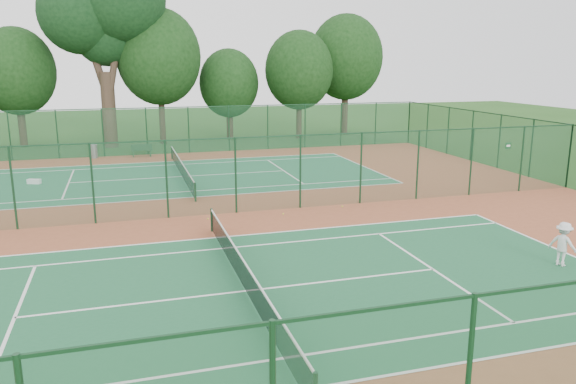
% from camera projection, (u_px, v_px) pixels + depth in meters
% --- Properties ---
extents(ground, '(120.00, 120.00, 0.00)m').
position_uv_depth(ground, '(203.00, 215.00, 25.38)').
color(ground, '#214B17').
rests_on(ground, ground).
extents(red_pad, '(40.00, 36.00, 0.01)m').
position_uv_depth(red_pad, '(203.00, 215.00, 25.38)').
color(red_pad, brown).
rests_on(red_pad, ground).
extents(court_near, '(23.77, 10.97, 0.01)m').
position_uv_depth(court_near, '(245.00, 291.00, 16.97)').
color(court_near, '#1D5C37').
rests_on(court_near, red_pad).
extents(court_far, '(23.77, 10.97, 0.01)m').
position_uv_depth(court_far, '(182.00, 177.00, 33.78)').
color(court_far, '#216A43').
rests_on(court_far, red_pad).
extents(fence_north, '(40.00, 0.09, 3.50)m').
position_uv_depth(fence_north, '(168.00, 130.00, 41.78)').
color(fence_north, '#1B5132').
rests_on(fence_north, ground).
extents(fence_east, '(0.09, 36.00, 3.50)m').
position_uv_depth(fence_east, '(569.00, 156.00, 30.51)').
color(fence_east, '#194B28').
rests_on(fence_east, ground).
extents(fence_divider, '(40.00, 0.09, 3.50)m').
position_uv_depth(fence_divider, '(202.00, 177.00, 24.98)').
color(fence_divider, '#16442A').
rests_on(fence_divider, ground).
extents(tennis_net_near, '(0.10, 12.90, 0.97)m').
position_uv_depth(tennis_net_near, '(245.00, 275.00, 16.85)').
color(tennis_net_near, '#13341E').
rests_on(tennis_net_near, ground).
extents(tennis_net_far, '(0.10, 12.90, 0.97)m').
position_uv_depth(tennis_net_far, '(181.00, 168.00, 33.66)').
color(tennis_net_far, '#12321A').
rests_on(tennis_net_far, ground).
extents(player_near, '(0.92, 1.13, 1.52)m').
position_uv_depth(player_near, '(563.00, 244.00, 18.94)').
color(player_near, silver).
rests_on(player_near, court_near).
extents(trash_bin, '(0.63, 0.63, 0.96)m').
position_uv_depth(trash_bin, '(94.00, 151.00, 40.18)').
color(trash_bin, slate).
rests_on(trash_bin, red_pad).
extents(bench, '(1.51, 0.45, 0.93)m').
position_uv_depth(bench, '(142.00, 150.00, 40.68)').
color(bench, '#13361C').
rests_on(bench, red_pad).
extents(kit_bag, '(0.79, 0.55, 0.28)m').
position_uv_depth(kit_bag, '(34.00, 182.00, 31.76)').
color(kit_bag, white).
rests_on(kit_bag, red_pad).
extents(stray_ball_a, '(0.06, 0.06, 0.06)m').
position_uv_depth(stray_ball_a, '(283.00, 214.00, 25.44)').
color(stray_ball_a, '#C6D231').
rests_on(stray_ball_a, red_pad).
extents(stray_ball_b, '(0.07, 0.07, 0.07)m').
position_uv_depth(stray_ball_b, '(342.00, 206.00, 26.73)').
color(stray_ball_b, gold).
rests_on(stray_ball_b, red_pad).
extents(stray_ball_c, '(0.07, 0.07, 0.07)m').
position_uv_depth(stray_ball_c, '(208.00, 219.00, 24.65)').
color(stray_ball_c, gold).
rests_on(stray_ball_c, red_pad).
extents(big_tree, '(9.65, 7.06, 14.82)m').
position_uv_depth(big_tree, '(103.00, 12.00, 43.25)').
color(big_tree, '#39291F').
rests_on(big_tree, ground).
extents(evergreen_row, '(39.00, 5.00, 12.00)m').
position_uv_depth(evergreen_row, '(169.00, 142.00, 48.15)').
color(evergreen_row, black).
rests_on(evergreen_row, ground).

